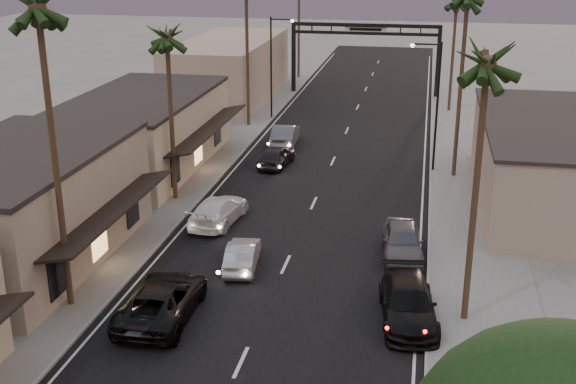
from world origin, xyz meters
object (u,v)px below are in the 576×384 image
at_px(palm_ra, 488,52).
at_px(oncoming_silver, 242,255).
at_px(arch, 365,41).
at_px(streetlight_right, 434,96).
at_px(curbside_black, 408,303).
at_px(oncoming_pickup, 162,300).
at_px(streetlight_left, 274,60).
at_px(palm_lc, 166,30).

relative_size(palm_ra, oncoming_silver, 3.22).
xyz_separation_m(arch, streetlight_right, (6.92, -25.00, -0.20)).
bearing_deg(arch, curbside_black, -82.40).
relative_size(streetlight_right, curbside_black, 1.61).
height_order(oncoming_pickup, oncoming_silver, oncoming_pickup).
bearing_deg(oncoming_silver, oncoming_pickup, 61.66).
distance_m(arch, palm_ra, 47.17).
height_order(streetlight_right, oncoming_silver, streetlight_right).
relative_size(palm_ra, oncoming_pickup, 2.18).
relative_size(arch, streetlight_left, 1.69).
relative_size(palm_ra, curbside_black, 2.36).
xyz_separation_m(arch, palm_lc, (-8.60, -34.00, 4.94)).
bearing_deg(oncoming_pickup, oncoming_silver, -112.65).
relative_size(streetlight_left, oncoming_pickup, 1.49).
height_order(streetlight_left, palm_lc, palm_lc).
relative_size(palm_lc, curbside_black, 2.18).
bearing_deg(streetlight_left, streetlight_right, -43.21).
bearing_deg(arch, palm_ra, -79.41).
distance_m(streetlight_right, oncoming_pickup, 26.13).
bearing_deg(curbside_black, palm_lc, 132.33).
height_order(arch, oncoming_silver, arch).
bearing_deg(streetlight_right, oncoming_pickup, -115.60).
bearing_deg(arch, oncoming_silver, -92.75).
height_order(palm_lc, oncoming_silver, palm_lc).
bearing_deg(streetlight_right, arch, 105.47).
bearing_deg(oncoming_silver, curbside_black, 148.59).
distance_m(arch, streetlight_right, 25.94).
height_order(palm_ra, oncoming_pickup, palm_ra).
bearing_deg(oncoming_silver, streetlight_right, -123.83).
relative_size(arch, palm_lc, 1.25).
relative_size(streetlight_right, palm_lc, 0.74).
xyz_separation_m(streetlight_right, streetlight_left, (-13.84, 13.00, 0.00)).
xyz_separation_m(streetlight_left, oncoming_pickup, (2.72, -36.21, -4.49)).
bearing_deg(oncoming_silver, palm_lc, -60.03).
relative_size(palm_lc, palm_ra, 0.92).
bearing_deg(streetlight_left, palm_ra, -65.46).
distance_m(arch, streetlight_left, 13.85).
distance_m(streetlight_left, palm_lc, 22.65).
relative_size(palm_lc, oncoming_pickup, 2.02).
bearing_deg(curbside_black, arch, 90.03).
height_order(streetlight_left, oncoming_silver, streetlight_left).
height_order(palm_lc, curbside_black, palm_lc).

